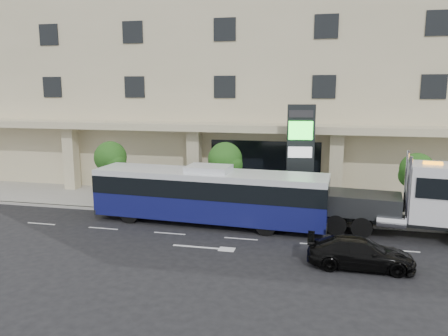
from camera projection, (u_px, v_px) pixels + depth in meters
The scene contains 11 objects.
ground at pixel (246, 230), 24.63m from camera, with size 120.00×120.00×0.00m, color black.
sidewalk at pixel (258, 206), 29.42m from camera, with size 120.00×6.00×0.15m, color gray.
curb at pixel (251, 219), 26.54m from camera, with size 120.00×0.30×0.15m, color gray.
convention_center at pixel (277, 64), 37.66m from camera, with size 60.00×17.60×20.00m.
tree_left at pixel (111, 160), 29.68m from camera, with size 2.27×2.20×4.22m.
tree_mid at pixel (225, 162), 27.93m from camera, with size 2.28×2.20×4.38m.
tree_right at pixel (417, 173), 25.48m from camera, with size 2.10×2.00×4.04m.
city_bus at pixel (209, 194), 25.56m from camera, with size 13.85×3.70×3.47m.
tow_truck at pixel (411, 203), 23.27m from camera, with size 10.01×3.45×4.53m.
black_sedan at pixel (360, 253), 19.37m from camera, with size 1.89×4.66×1.35m, color black.
signage_pylon at pixel (300, 158), 27.41m from camera, with size 1.75×0.84×6.77m.
Camera 1 is at (3.99, -23.31, 7.84)m, focal length 35.00 mm.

